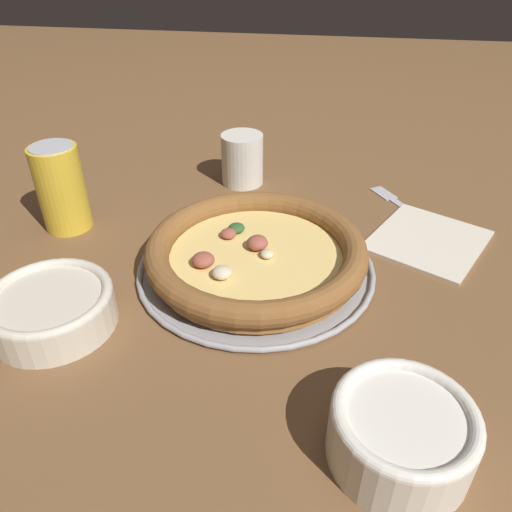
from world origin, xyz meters
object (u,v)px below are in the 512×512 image
at_px(pizza, 256,252).
at_px(bowl_far, 402,432).
at_px(drinking_cup, 242,159).
at_px(fork, 408,209).
at_px(bowl_near, 51,307).
at_px(beverage_can, 61,188).
at_px(pizza_tray, 256,267).
at_px(napkin, 428,239).

distance_m(pizza, bowl_far, 0.29).
distance_m(drinking_cup, fork, 0.28).
height_order(pizza, bowl_near, pizza).
distance_m(pizza, drinking_cup, 0.26).
relative_size(bowl_far, fork, 0.72).
xyz_separation_m(pizza, drinking_cup, (-0.25, -0.06, 0.01)).
bearing_deg(beverage_can, drinking_cup, 129.04).
distance_m(bowl_near, drinking_cup, 0.41).
height_order(pizza_tray, bowl_near, bowl_near).
bearing_deg(fork, napkin, 158.46).
relative_size(pizza_tray, bowl_far, 2.53).
height_order(drinking_cup, beverage_can, beverage_can).
distance_m(pizza, beverage_can, 0.30).
distance_m(bowl_far, napkin, 0.36).
distance_m(napkin, beverage_can, 0.52).
distance_m(pizza_tray, bowl_near, 0.25).
xyz_separation_m(pizza_tray, fork, (-0.19, 0.21, -0.00)).
relative_size(bowl_far, drinking_cup, 1.43).
bearing_deg(pizza_tray, drinking_cup, -165.81).
height_order(bowl_near, drinking_cup, drinking_cup).
bearing_deg(bowl_far, napkin, 169.00).
height_order(pizza, bowl_far, bowl_far).
bearing_deg(bowl_near, pizza_tray, 123.33).
distance_m(pizza_tray, napkin, 0.25).
xyz_separation_m(drinking_cup, beverage_can, (0.18, -0.22, 0.02)).
height_order(napkin, beverage_can, beverage_can).
bearing_deg(bowl_near, bowl_far, 73.58).
bearing_deg(fork, bowl_near, 93.92).
height_order(bowl_near, napkin, bowl_near).
relative_size(bowl_near, bowl_far, 1.15).
bearing_deg(pizza_tray, beverage_can, -102.93).
height_order(bowl_far, napkin, bowl_far).
xyz_separation_m(fork, beverage_can, (0.13, -0.49, 0.06)).
distance_m(pizza_tray, fork, 0.28).
bearing_deg(pizza, napkin, 114.96).
bearing_deg(drinking_cup, fork, 78.26).
distance_m(bowl_near, beverage_can, 0.22).
relative_size(napkin, beverage_can, 1.60).
bearing_deg(pizza_tray, napkin, 114.99).
bearing_deg(pizza_tray, fork, 132.81).
xyz_separation_m(napkin, beverage_can, (0.04, -0.51, 0.06)).
xyz_separation_m(pizza, beverage_can, (-0.07, -0.29, 0.03)).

